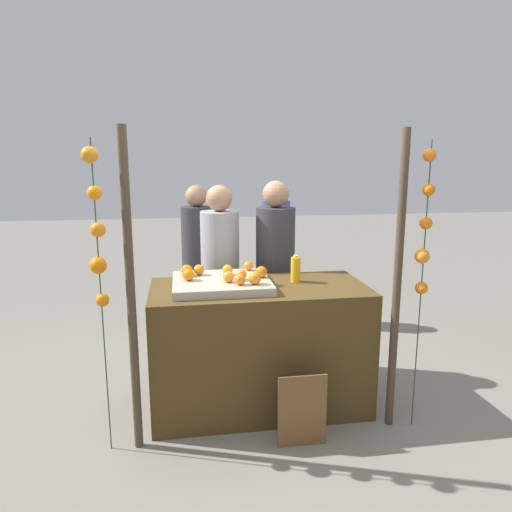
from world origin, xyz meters
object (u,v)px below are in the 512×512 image
(vendor_right, at_px, (275,284))
(orange_0, at_px, (187,270))
(chalkboard_sign, at_px, (302,411))
(vendor_left, at_px, (221,287))
(juice_bottle, at_px, (296,269))
(stall_counter, at_px, (259,346))
(orange_1, at_px, (255,278))

(vendor_right, bearing_deg, orange_0, -148.84)
(chalkboard_sign, bearing_deg, vendor_left, 108.59)
(orange_0, height_order, chalkboard_sign, orange_0)
(chalkboard_sign, height_order, vendor_left, vendor_left)
(juice_bottle, xyz_separation_m, chalkboard_sign, (-0.11, -0.67, -0.80))
(stall_counter, xyz_separation_m, orange_0, (-0.53, 0.17, 0.58))
(orange_0, height_order, vendor_left, vendor_left)
(stall_counter, bearing_deg, vendor_right, 68.67)
(orange_0, bearing_deg, vendor_right, 31.16)
(orange_0, xyz_separation_m, vendor_right, (0.77, 0.47, -0.26))
(juice_bottle, distance_m, vendor_right, 0.60)
(stall_counter, distance_m, orange_1, 0.60)
(stall_counter, distance_m, chalkboard_sign, 0.66)
(orange_0, xyz_separation_m, chalkboard_sign, (0.72, -0.75, -0.81))
(orange_1, distance_m, vendor_right, 0.89)
(juice_bottle, bearing_deg, orange_1, -145.42)
(vendor_right, bearing_deg, orange_1, -111.10)
(stall_counter, height_order, chalkboard_sign, stall_counter)
(stall_counter, distance_m, vendor_left, 0.77)
(juice_bottle, height_order, vendor_left, vendor_left)
(orange_1, distance_m, chalkboard_sign, 0.95)
(orange_0, xyz_separation_m, juice_bottle, (0.82, -0.08, -0.00))
(stall_counter, xyz_separation_m, vendor_right, (0.25, 0.63, 0.32))
(orange_1, distance_m, vendor_left, 0.89)
(orange_0, distance_m, juice_bottle, 0.83)
(juice_bottle, relative_size, vendor_left, 0.13)
(orange_1, bearing_deg, chalkboard_sign, -59.98)
(orange_0, distance_m, vendor_left, 0.65)
(vendor_right, bearing_deg, stall_counter, -111.33)
(orange_0, relative_size, orange_1, 0.93)
(chalkboard_sign, bearing_deg, vendor_right, 87.32)
(vendor_left, bearing_deg, orange_1, -78.05)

